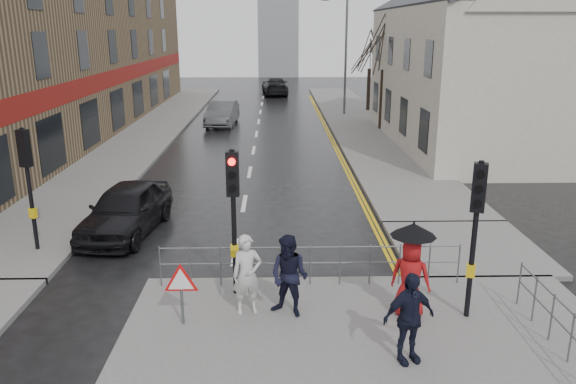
{
  "coord_description": "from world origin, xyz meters",
  "views": [
    {
      "loc": [
        1.16,
        -11.66,
        6.07
      ],
      "look_at": [
        1.46,
        2.67,
        1.84
      ],
      "focal_mm": 35.0,
      "sensor_mm": 36.0,
      "label": 1
    }
  ],
  "objects_px": {
    "pedestrian_a": "(247,275)",
    "car_parked": "(126,209)",
    "pedestrian_b": "(289,276)",
    "car_mid": "(222,113)",
    "pedestrian_with_umbrella": "(411,266)",
    "pedestrian_d": "(409,318)"
  },
  "relations": [
    {
      "from": "car_mid",
      "to": "car_parked",
      "type": "bearing_deg",
      "value": -88.91
    },
    {
      "from": "pedestrian_with_umbrella",
      "to": "pedestrian_a",
      "type": "bearing_deg",
      "value": 176.71
    },
    {
      "from": "pedestrian_d",
      "to": "car_mid",
      "type": "bearing_deg",
      "value": 83.98
    },
    {
      "from": "pedestrian_a",
      "to": "pedestrian_d",
      "type": "height_order",
      "value": "pedestrian_a"
    },
    {
      "from": "pedestrian_a",
      "to": "car_mid",
      "type": "height_order",
      "value": "pedestrian_a"
    },
    {
      "from": "car_parked",
      "to": "pedestrian_with_umbrella",
      "type": "bearing_deg",
      "value": -29.22
    },
    {
      "from": "car_parked",
      "to": "car_mid",
      "type": "bearing_deg",
      "value": 94.22
    },
    {
      "from": "pedestrian_a",
      "to": "car_parked",
      "type": "bearing_deg",
      "value": 114.7
    },
    {
      "from": "pedestrian_a",
      "to": "car_mid",
      "type": "relative_size",
      "value": 0.38
    },
    {
      "from": "pedestrian_d",
      "to": "car_mid",
      "type": "height_order",
      "value": "pedestrian_d"
    },
    {
      "from": "pedestrian_b",
      "to": "pedestrian_with_umbrella",
      "type": "height_order",
      "value": "pedestrian_with_umbrella"
    },
    {
      "from": "pedestrian_a",
      "to": "car_parked",
      "type": "relative_size",
      "value": 0.39
    },
    {
      "from": "pedestrian_b",
      "to": "car_mid",
      "type": "height_order",
      "value": "pedestrian_b"
    },
    {
      "from": "pedestrian_b",
      "to": "car_mid",
      "type": "bearing_deg",
      "value": 126.33
    },
    {
      "from": "pedestrian_a",
      "to": "car_parked",
      "type": "distance_m",
      "value": 6.6
    },
    {
      "from": "pedestrian_b",
      "to": "pedestrian_d",
      "type": "relative_size",
      "value": 1.02
    },
    {
      "from": "pedestrian_a",
      "to": "pedestrian_b",
      "type": "height_order",
      "value": "pedestrian_b"
    },
    {
      "from": "pedestrian_b",
      "to": "car_parked",
      "type": "height_order",
      "value": "pedestrian_b"
    },
    {
      "from": "pedestrian_with_umbrella",
      "to": "pedestrian_d",
      "type": "distance_m",
      "value": 1.79
    },
    {
      "from": "pedestrian_a",
      "to": "pedestrian_d",
      "type": "relative_size",
      "value": 1.0
    },
    {
      "from": "pedestrian_a",
      "to": "pedestrian_d",
      "type": "xyz_separation_m",
      "value": [
        3.01,
        -1.91,
        -0.0
      ]
    },
    {
      "from": "pedestrian_a",
      "to": "pedestrian_b",
      "type": "relative_size",
      "value": 0.98
    }
  ]
}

